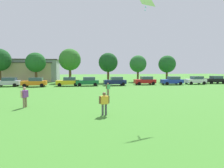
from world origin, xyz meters
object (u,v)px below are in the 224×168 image
at_px(bystander_midfield, 25,95).
at_px(tree_center_right, 108,63).
at_px(adult_bystander, 104,102).
at_px(tree_far_right, 167,64).
at_px(parked_car_silver_0, 8,82).
at_px(parked_car_navy_4, 115,81).
at_px(parked_car_orange_1, 35,82).
at_px(tree_left, 36,62).
at_px(tree_right, 138,64).
at_px(parked_car_green_3, 88,81).
at_px(parked_car_red_5, 145,80).
at_px(parked_car_blue_6, 172,81).
at_px(tree_center_left, 70,60).
at_px(parked_car_white_7, 196,80).
at_px(parked_car_yellow_2, 68,81).
at_px(parked_car_black_8, 215,80).
at_px(bystander_near_trees, 108,88).
at_px(kite, 146,2).

height_order(bystander_midfield, tree_center_right, tree_center_right).
height_order(adult_bystander, tree_far_right, tree_far_right).
bearing_deg(parked_car_silver_0, parked_car_navy_4, 176.54).
distance_m(parked_car_orange_1, tree_left, 10.01).
relative_size(bystander_midfield, tree_right, 0.27).
bearing_deg(parked_car_green_3, tree_left, -37.91).
xyz_separation_m(parked_car_red_5, tree_far_right, (7.57, 6.07, 3.49)).
relative_size(parked_car_navy_4, tree_right, 0.65).
distance_m(parked_car_blue_6, tree_center_left, 23.42).
bearing_deg(parked_car_white_7, tree_center_right, -22.89).
height_order(parked_car_blue_6, tree_left, tree_left).
height_order(parked_car_orange_1, tree_far_right, tree_far_right).
height_order(parked_car_silver_0, parked_car_yellow_2, same).
xyz_separation_m(parked_car_black_8, tree_center_right, (-22.88, 6.51, 3.83)).
distance_m(parked_car_red_5, parked_car_white_7, 10.89).
bearing_deg(tree_center_right, tree_right, 13.43).
relative_size(parked_car_green_3, parked_car_white_7, 1.00).
height_order(tree_left, tree_center_right, tree_center_right).
relative_size(bystander_near_trees, parked_car_navy_4, 0.35).
xyz_separation_m(parked_car_black_8, tree_center_left, (-31.67, 8.30, 4.49)).
relative_size(parked_car_silver_0, parked_car_navy_4, 1.00).
xyz_separation_m(adult_bystander, kite, (3.47, 1.25, 7.53)).
bearing_deg(parked_car_white_7, kite, 49.49).
xyz_separation_m(tree_right, tree_far_right, (6.48, -2.58, -0.09)).
xyz_separation_m(parked_car_silver_0, tree_center_right, (19.58, 6.42, 3.83)).
distance_m(adult_bystander, tree_far_right, 35.72).
height_order(parked_car_red_5, tree_center_right, tree_center_right).
xyz_separation_m(bystander_near_trees, bystander_midfield, (-8.16, -6.51, 0.14)).
bearing_deg(parked_car_silver_0, kite, 128.38).
height_order(parked_car_yellow_2, parked_car_blue_6, same).
bearing_deg(parked_car_black_8, tree_center_right, -15.87).
bearing_deg(tree_right, tree_far_right, -21.68).
relative_size(parked_car_yellow_2, tree_center_left, 0.54).
height_order(parked_car_black_8, tree_left, tree_left).
relative_size(parked_car_white_7, tree_left, 0.62).
relative_size(adult_bystander, tree_left, 0.24).
relative_size(parked_car_black_8, tree_center_right, 0.62).
distance_m(parked_car_yellow_2, tree_right, 19.17).
distance_m(kite, tree_center_left, 32.34).
distance_m(parked_car_yellow_2, tree_center_left, 10.12).
height_order(kite, parked_car_black_8, kite).
relative_size(bystander_near_trees, tree_center_right, 0.22).
bearing_deg(tree_far_right, parked_car_blue_6, -106.97).
distance_m(parked_car_yellow_2, tree_left, 12.07).
bearing_deg(bystander_midfield, kite, -79.72).
xyz_separation_m(adult_bystander, tree_center_left, (-4.02, 32.55, 4.36)).
bearing_deg(parked_car_yellow_2, parked_car_navy_4, 177.73).
relative_size(bystander_midfield, parked_car_silver_0, 0.41).
height_order(parked_car_blue_6, tree_center_right, tree_center_right).
bearing_deg(tree_center_right, kite, -92.51).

